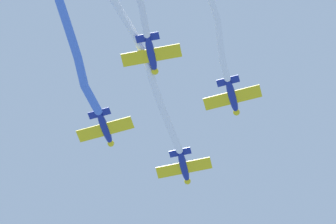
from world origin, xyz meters
name	(u,v)px	position (x,y,z in m)	size (l,w,h in m)	color
airplane_lead	(184,167)	(-4.61, -1.74, 77.47)	(4.93, 6.46, 1.59)	navy
smoke_trail_lead	(135,50)	(9.35, -7.51, 77.92)	(23.07, 12.95, 2.45)	white
airplane_left_wing	(105,128)	(0.27, -10.61, 77.07)	(4.94, 6.43, 1.59)	navy
airplane_right_wing	(232,97)	(4.28, 3.14, 77.77)	(4.94, 6.44, 1.59)	navy
airplane_slot	(151,54)	(9.15, -5.75, 77.27)	(4.91, 6.46, 1.59)	navy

